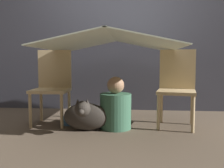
{
  "coord_description": "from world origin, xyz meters",
  "views": [
    {
      "loc": [
        0.26,
        -2.81,
        0.76
      ],
      "look_at": [
        0.0,
        0.1,
        0.5
      ],
      "focal_mm": 40.0,
      "sensor_mm": 36.0,
      "label": 1
    }
  ],
  "objects_px": {
    "person_front": "(116,108)",
    "dog": "(86,116)",
    "chair_left": "(52,84)",
    "chair_right": "(177,85)"
  },
  "relations": [
    {
      "from": "person_front",
      "to": "dog",
      "type": "height_order",
      "value": "person_front"
    },
    {
      "from": "chair_left",
      "to": "chair_right",
      "type": "relative_size",
      "value": 1.0
    },
    {
      "from": "chair_left",
      "to": "chair_right",
      "type": "bearing_deg",
      "value": -1.57
    },
    {
      "from": "chair_left",
      "to": "dog",
      "type": "bearing_deg",
      "value": -36.22
    },
    {
      "from": "person_front",
      "to": "dog",
      "type": "xyz_separation_m",
      "value": [
        -0.32,
        -0.14,
        -0.07
      ]
    },
    {
      "from": "person_front",
      "to": "chair_right",
      "type": "bearing_deg",
      "value": 14.94
    },
    {
      "from": "chair_left",
      "to": "dog",
      "type": "height_order",
      "value": "chair_left"
    },
    {
      "from": "person_front",
      "to": "dog",
      "type": "bearing_deg",
      "value": -156.06
    },
    {
      "from": "chair_left",
      "to": "dog",
      "type": "xyz_separation_m",
      "value": [
        0.48,
        -0.33,
        -0.32
      ]
    },
    {
      "from": "chair_left",
      "to": "person_front",
      "type": "xyz_separation_m",
      "value": [
        0.8,
        -0.19,
        -0.25
      ]
    }
  ]
}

